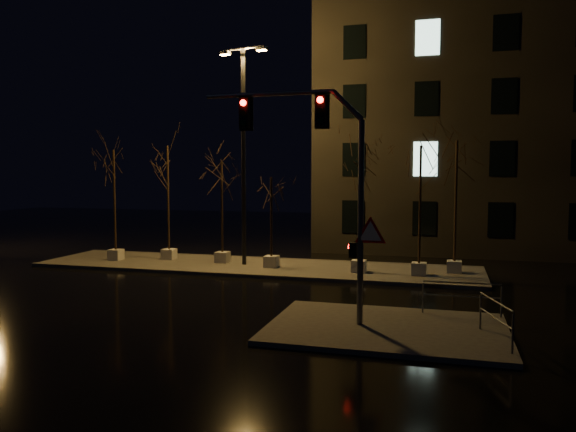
% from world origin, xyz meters
% --- Properties ---
extents(ground, '(90.00, 90.00, 0.00)m').
position_xyz_m(ground, '(0.00, 0.00, 0.00)').
color(ground, black).
rests_on(ground, ground).
extents(median, '(22.00, 5.00, 0.15)m').
position_xyz_m(median, '(0.00, 6.00, 0.07)').
color(median, '#423F3B').
rests_on(median, ground).
extents(sidewalk_corner, '(7.00, 5.00, 0.15)m').
position_xyz_m(sidewalk_corner, '(7.50, -3.50, 0.07)').
color(sidewalk_corner, '#423F3B').
rests_on(sidewalk_corner, ground).
extents(building, '(25.00, 12.00, 15.00)m').
position_xyz_m(building, '(14.00, 18.00, 7.50)').
color(building, black).
rests_on(building, ground).
extents(tree_0, '(1.80, 1.80, 5.94)m').
position_xyz_m(tree_0, '(-7.59, 5.64, 4.66)').
color(tree_0, '#BBB6AE').
rests_on(tree_0, median).
extents(tree_1, '(1.80, 1.80, 6.15)m').
position_xyz_m(tree_1, '(-4.97, 6.57, 4.82)').
color(tree_1, '#BBB6AE').
rests_on(tree_1, median).
extents(tree_2, '(1.80, 1.80, 5.30)m').
position_xyz_m(tree_2, '(-1.82, 6.32, 4.17)').
color(tree_2, '#BBB6AE').
rests_on(tree_2, median).
extents(tree_3, '(1.80, 1.80, 4.50)m').
position_xyz_m(tree_3, '(1.02, 5.65, 3.56)').
color(tree_3, '#BBB6AE').
rests_on(tree_3, median).
extents(tree_4, '(1.80, 1.80, 6.08)m').
position_xyz_m(tree_4, '(5.31, 5.45, 4.76)').
color(tree_4, '#BBB6AE').
rests_on(tree_4, median).
extents(tree_5, '(1.80, 1.80, 5.94)m').
position_xyz_m(tree_5, '(8.03, 5.45, 4.66)').
color(tree_5, '#BBB6AE').
rests_on(tree_5, median).
extents(tree_6, '(1.80, 1.80, 6.20)m').
position_xyz_m(tree_6, '(9.57, 6.45, 4.85)').
color(tree_6, '#BBB6AE').
rests_on(tree_6, median).
extents(traffic_signal_mast, '(5.79, 0.27, 7.07)m').
position_xyz_m(traffic_signal_mast, '(5.54, -3.49, 4.79)').
color(traffic_signal_mast, '#5A5D62').
rests_on(traffic_signal_mast, sidewalk_corner).
extents(streetlight_main, '(2.66, 0.87, 10.68)m').
position_xyz_m(streetlight_main, '(-0.54, 6.05, 6.31)').
color(streetlight_main, black).
rests_on(streetlight_main, median).
extents(guard_rail_a, '(2.48, 0.11, 1.07)m').
position_xyz_m(guard_rail_a, '(9.69, -1.50, 0.85)').
color(guard_rail_a, '#5A5D62').
rests_on(guard_rail_a, sidewalk_corner).
extents(guard_rail_b, '(0.71, 2.23, 1.10)m').
position_xyz_m(guard_rail_b, '(10.50, -4.16, 0.86)').
color(guard_rail_b, '#5A5D62').
rests_on(guard_rail_b, sidewalk_corner).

